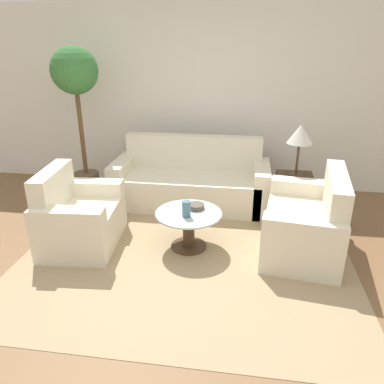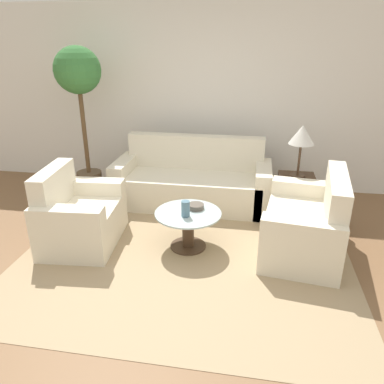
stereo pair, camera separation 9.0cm
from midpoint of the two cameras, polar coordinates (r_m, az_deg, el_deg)
name	(u,v)px [view 2 (the right image)]	position (r m, az deg, el deg)	size (l,w,h in m)	color
ground_plane	(161,285)	(3.60, -4.06, -13.92)	(14.00, 14.00, 0.00)	brown
wall_back	(203,99)	(5.60, 2.15, 13.99)	(10.00, 0.06, 2.60)	white
rug	(188,246)	(4.15, 0.04, -8.29)	(3.40, 3.23, 0.01)	tan
sofa_main	(193,183)	(5.11, 0.64, 1.44)	(2.07, 0.80, 0.89)	beige
armchair	(77,218)	(4.30, -16.50, -3.85)	(0.82, 1.03, 0.86)	beige
loveseat	(309,226)	(4.16, 17.99, -4.98)	(0.92, 1.33, 0.87)	beige
coffee_table	(188,225)	(4.02, 0.04, -5.04)	(0.71, 0.71, 0.42)	#422D1E
side_table	(295,196)	(4.94, 15.93, -0.59)	(0.45, 0.45, 0.53)	#422D1E
table_lamp	(302,137)	(4.70, 16.93, 8.08)	(0.31, 0.31, 0.65)	#422D1E
potted_plant	(80,89)	(5.37, -16.29, 14.85)	(0.62, 0.62, 2.04)	brown
vase	(186,209)	(3.84, -0.32, -2.58)	(0.09, 0.09, 0.17)	slate
bowl	(196,206)	(4.03, 1.24, -2.21)	(0.17, 0.17, 0.05)	brown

